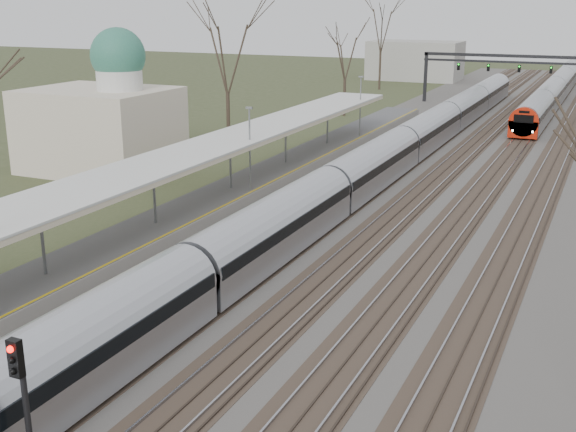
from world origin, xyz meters
The scene contains 9 objects.
track_bed centered at (0.26, 55.00, 0.06)m, with size 24.00×160.00×0.22m.
platform centered at (-9.05, 37.50, 0.50)m, with size 3.50×69.00×1.00m, color #9E9B93.
canopy centered at (-9.05, 32.99, 3.93)m, with size 4.10×50.00×3.11m.
dome_building centered at (-21.71, 38.00, 3.72)m, with size 10.00×8.00×10.30m.
signal_gantry centered at (0.29, 84.99, 4.91)m, with size 21.00×0.59×6.08m.
tree_west_far centered at (-17.00, 48.00, 8.02)m, with size 5.50×5.50×11.33m.
train_near centered at (-2.50, 48.64, 1.48)m, with size 2.62×90.21×3.05m.
train_far centered at (4.50, 100.15, 1.48)m, with size 2.62×75.21×3.05m.
signal_post centered at (-0.75, 8.32, 2.72)m, with size 0.35×0.45×4.10m.
Camera 1 is at (11.96, -3.46, 12.00)m, focal length 45.00 mm.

